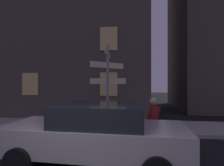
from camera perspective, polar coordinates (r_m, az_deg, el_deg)
name	(u,v)px	position (r m, az deg, el deg)	size (l,w,h in m)	color
sidewalk_kerb	(106,126)	(9.03, -1.93, -12.70)	(40.00, 2.65, 0.14)	#9E9991
signpost	(108,79)	(8.07, -1.31, 1.23)	(1.54, 1.34, 3.52)	gray
car_near_left	(96,132)	(5.01, -4.75, -14.45)	(4.69, 2.21, 1.52)	beige
cyclist	(155,126)	(6.09, 12.71, -12.39)	(1.82, 0.32, 1.61)	black
building_left_block	(63,2)	(16.86, -14.30, 22.47)	(12.90, 9.59, 17.01)	#4C443D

